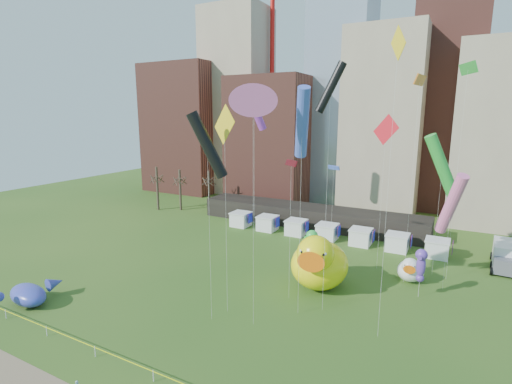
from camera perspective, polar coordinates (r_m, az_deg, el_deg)
The scene contains 26 objects.
ground at distance 31.21m, azimuth -14.92°, elevation -25.48°, with size 160.00×160.00×0.00m, color #244F18.
skyline at distance 80.31m, azimuth 17.56°, elevation 13.07°, with size 101.00×23.00×68.00m.
pavilion at distance 65.76m, azimuth 7.96°, elevation -3.54°, with size 38.00×6.00×3.20m, color black.
vendor_tents at distance 58.90m, azimuth 10.49°, elevation -5.92°, with size 33.24×2.80×2.40m.
bare_trees at distance 76.80m, azimuth -11.00°, elevation 0.40°, with size 8.44×6.44×8.50m.
caution_tape at distance 30.81m, azimuth -14.99°, elevation -24.47°, with size 50.00×0.06×0.90m.
big_duck at distance 42.36m, azimuth 9.27°, elevation -10.25°, with size 6.99×8.80×6.48m.
small_duck at distance 47.35m, azimuth 21.91°, elevation -10.64°, with size 2.95×3.95×3.04m.
seahorse_green at distance 43.35m, azimuth 8.37°, elevation -7.69°, with size 1.75×1.94×6.05m.
seahorse_purple at distance 43.01m, azimuth 23.26°, elevation -9.61°, with size 1.29×1.57×5.24m.
whale_inflatable at distance 45.52m, azimuth -30.48°, elevation -12.86°, with size 5.39×6.50×2.22m.
box_truck at distance 56.66m, azimuth 32.98°, elevation -7.89°, with size 3.18×7.22×3.02m.
kite_0 at distance 37.10m, azimuth 5.24°, elevation 4.02°, with size 1.68×1.38×14.25m.
kite_1 at distance 44.57m, azimuth 26.93°, elevation -1.63°, with size 3.25×4.06×12.88m.
kite_2 at distance 32.79m, azimuth -7.23°, elevation 6.88°, with size 3.31×2.81×18.87m.
kite_3 at distance 46.78m, azimuth 28.91°, elevation 15.60°, with size 1.91×3.79×23.74m.
kite_4 at distance 31.63m, azimuth 20.23°, elevation 18.78°, with size 1.41×2.20×24.93m.
kite_5 at distance 33.70m, azimuth 6.87°, elevation 10.10°, with size 2.54×3.78×20.93m.
kite_6 at distance 43.52m, azimuth 23.11°, elevation 14.84°, with size 0.92×3.51×22.44m.
kite_7 at distance 58.67m, azimuth -0.26°, elevation 12.38°, with size 3.30×3.98×22.89m.
kite_8 at distance 46.61m, azimuth 18.67°, elevation 8.51°, with size 3.12×1.74×18.58m.
kite_9 at distance 31.53m, azimuth -0.43°, elevation 13.37°, with size 2.31×1.86×20.95m.
kite_10 at distance 34.66m, azimuth 10.99°, elevation 14.92°, with size 2.70×1.64×22.99m.
kite_11 at distance 47.61m, azimuth 25.88°, elevation 3.32°, with size 4.58×3.08×16.53m.
kite_12 at distance 34.02m, azimuth -4.70°, elevation 9.57°, with size 3.13×1.64×19.42m.
kite_13 at distance 48.39m, azimuth 11.44°, elevation 3.36°, with size 1.65×0.86×12.33m.
Camera 1 is at (17.73, -17.69, 18.62)m, focal length 27.00 mm.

